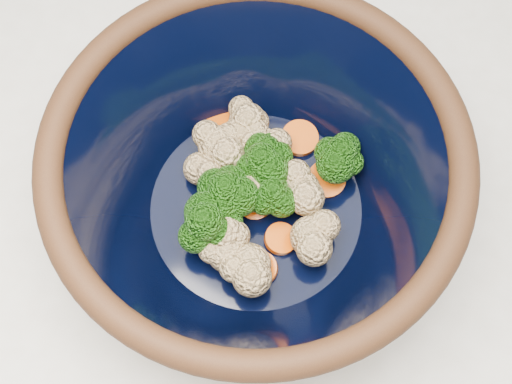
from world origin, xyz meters
TOP-DOWN VIEW (x-y plane):
  - ground at (0.00, 0.00)m, footprint 3.00×3.00m
  - counter at (0.00, 0.00)m, footprint 1.20×1.20m
  - mixing_bowl at (-0.05, -0.06)m, footprint 0.30×0.30m
  - vegetable_pile at (-0.06, -0.06)m, footprint 0.14×0.15m

SIDE VIEW (x-z plane):
  - ground at x=0.00m, z-range 0.00..0.00m
  - counter at x=0.00m, z-range 0.00..0.90m
  - vegetable_pile at x=-0.06m, z-range 0.92..0.98m
  - mixing_bowl at x=-0.05m, z-range 0.91..1.04m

